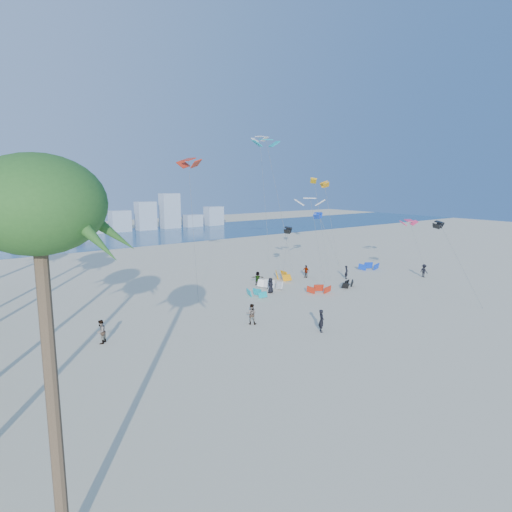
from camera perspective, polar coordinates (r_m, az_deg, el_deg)
ground at (r=30.63m, az=13.90°, el=-13.01°), size 220.00×220.00×0.00m
ocean at (r=93.09m, az=-22.69°, el=1.73°), size 220.00×220.00×0.00m
kitesurfer_near at (r=35.42m, az=8.31°, el=-8.14°), size 0.72×0.78×1.78m
kitesurfer_mid at (r=36.86m, az=-0.58°, el=-7.38°), size 1.05×1.04×1.71m
kitesurfers_far at (r=47.51m, az=4.48°, el=-3.56°), size 39.44×9.91×1.74m
grounded_kites at (r=51.21m, az=6.61°, el=-3.05°), size 22.34×9.65×0.95m
flying_kites at (r=56.51m, az=5.19°, el=9.82°), size 33.17×37.35×18.49m
distant_skyline at (r=102.20m, az=-24.84°, el=3.98°), size 85.00×3.00×8.40m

